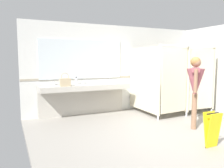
{
  "coord_description": "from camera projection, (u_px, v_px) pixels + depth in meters",
  "views": [
    {
      "loc": [
        -3.17,
        -3.46,
        1.57
      ],
      "look_at": [
        -1.22,
        0.77,
        1.07
      ],
      "focal_mm": 36.1,
      "sensor_mm": 36.0,
      "label": 1
    }
  ],
  "objects": [
    {
      "name": "wet_floor_sign",
      "position": [
        212.0,
        129.0,
        4.04
      ],
      "size": [
        0.28,
        0.19,
        0.64
      ],
      "color": "yellow",
      "rests_on": "ground_plane"
    },
    {
      "name": "handbag",
      "position": [
        65.0,
        82.0,
        5.85
      ],
      "size": [
        0.27,
        0.15,
        0.35
      ],
      "color": "tan",
      "rests_on": "vanity_counter"
    },
    {
      "name": "person_standing",
      "position": [
        195.0,
        83.0,
        5.12
      ],
      "size": [
        0.57,
        0.57,
        1.64
      ],
      "color": "#8C664C",
      "rests_on": "ground_plane"
    },
    {
      "name": "wall_back",
      "position": [
        120.0,
        69.0,
        7.02
      ],
      "size": [
        5.83,
        0.12,
        2.6
      ],
      "primitive_type": "cube",
      "color": "silver",
      "rests_on": "ground_plane"
    },
    {
      "name": "ground_plane",
      "position": [
        181.0,
        139.0,
        4.62
      ],
      "size": [
        5.83,
        6.13,
        0.1
      ],
      "primitive_type": "cube",
      "color": "gray"
    },
    {
      "name": "soap_dispenser",
      "position": [
        76.0,
        81.0,
        6.28
      ],
      "size": [
        0.07,
        0.07,
        0.22
      ],
      "color": "white",
      "rests_on": "vanity_counter"
    },
    {
      "name": "floor_drain_cover",
      "position": [
        209.0,
        141.0,
        4.35
      ],
      "size": [
        0.14,
        0.14,
        0.01
      ],
      "primitive_type": "cylinder",
      "color": "#B7BABF",
      "rests_on": "ground_plane"
    },
    {
      "name": "wall_back_tile_band",
      "position": [
        121.0,
        77.0,
        6.99
      ],
      "size": [
        5.83,
        0.01,
        0.06
      ],
      "primitive_type": "cube",
      "color": "#9E937F",
      "rests_on": "wall_back"
    },
    {
      "name": "bathroom_stalls",
      "position": [
        175.0,
        78.0,
        6.65
      ],
      "size": [
        2.0,
        1.56,
        1.97
      ],
      "color": "beige",
      "rests_on": "ground_plane"
    },
    {
      "name": "mirror_panel",
      "position": [
        82.0,
        59.0,
        6.41
      ],
      "size": [
        2.4,
        0.02,
        1.1
      ],
      "primitive_type": "cube",
      "color": "silver",
      "rests_on": "wall_back"
    },
    {
      "name": "vanity_counter",
      "position": [
        85.0,
        93.0,
        6.34
      ],
      "size": [
        2.5,
        0.54,
        1.0
      ],
      "color": "#B2ADA3",
      "rests_on": "ground_plane"
    }
  ]
}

